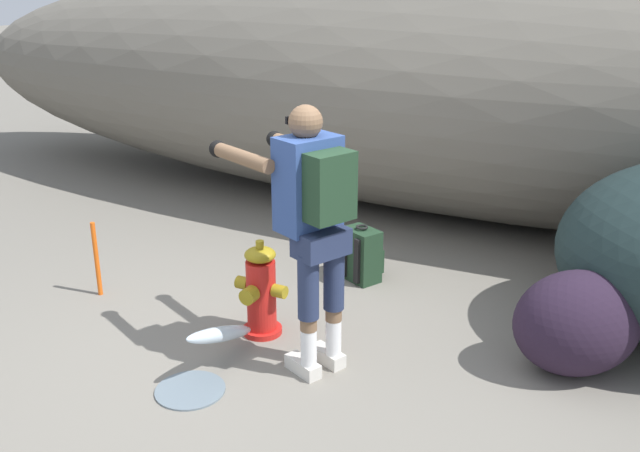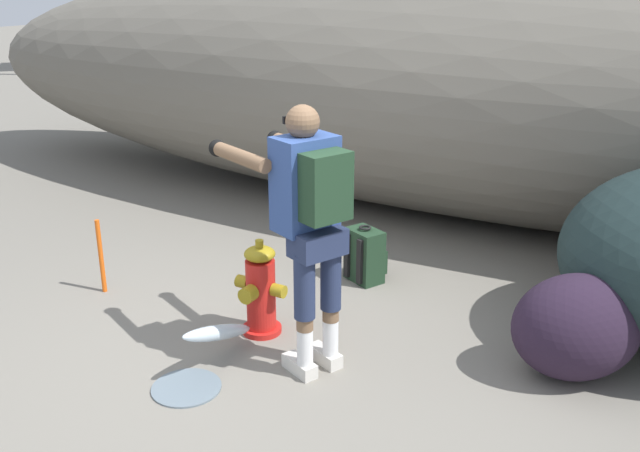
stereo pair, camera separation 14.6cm
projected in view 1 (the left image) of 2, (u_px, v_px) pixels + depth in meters
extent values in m
cube|color=slate|center=(258.00, 366.00, 4.49)|extent=(56.00, 56.00, 0.04)
ellipsoid|color=#666056|center=(448.00, 87.00, 7.14)|extent=(13.28, 3.20, 2.55)
cylinder|color=red|center=(262.00, 330.00, 4.86)|extent=(0.27, 0.27, 0.04)
cylinder|color=red|center=(261.00, 295.00, 4.77)|extent=(0.20, 0.20, 0.50)
ellipsoid|color=#9E8419|center=(260.00, 255.00, 4.66)|extent=(0.21, 0.21, 0.10)
cylinder|color=#9E8419|center=(260.00, 244.00, 4.64)|extent=(0.06, 0.06, 0.05)
cylinder|color=#9E8419|center=(243.00, 283.00, 4.81)|extent=(0.09, 0.09, 0.09)
cylinder|color=#9E8419|center=(280.00, 291.00, 4.68)|extent=(0.09, 0.09, 0.09)
cylinder|color=#9E8419|center=(249.00, 295.00, 4.62)|extent=(0.11, 0.09, 0.11)
ellipsoid|color=silver|center=(221.00, 334.00, 4.39)|extent=(0.10, 0.70, 0.35)
cylinder|color=slate|center=(190.00, 390.00, 4.18)|extent=(0.42, 0.42, 0.01)
cube|color=beige|center=(303.00, 366.00, 4.36)|extent=(0.28, 0.19, 0.09)
cylinder|color=white|center=(309.00, 347.00, 4.26)|extent=(0.10, 0.10, 0.24)
cylinder|color=brown|center=(309.00, 324.00, 4.21)|extent=(0.10, 0.10, 0.08)
cylinder|color=#232D4C|center=(308.00, 287.00, 4.12)|extent=(0.13, 0.13, 0.41)
cube|color=beige|center=(327.00, 356.00, 4.48)|extent=(0.28, 0.19, 0.09)
cylinder|color=white|center=(333.00, 337.00, 4.38)|extent=(0.10, 0.10, 0.24)
cylinder|color=brown|center=(334.00, 314.00, 4.33)|extent=(0.10, 0.10, 0.08)
cylinder|color=#232D4C|center=(334.00, 278.00, 4.24)|extent=(0.13, 0.13, 0.41)
cube|color=#232D4C|center=(321.00, 243.00, 4.09)|extent=(0.31, 0.37, 0.16)
cube|color=#2D4784|center=(308.00, 184.00, 4.07)|extent=(0.36, 0.43, 0.57)
cube|color=#1E3823|center=(330.00, 187.00, 3.91)|extent=(0.26, 0.32, 0.40)
sphere|color=brown|center=(306.00, 122.00, 3.96)|extent=(0.20, 0.20, 0.20)
cube|color=black|center=(297.00, 119.00, 4.02)|extent=(0.08, 0.15, 0.04)
cylinder|color=brown|center=(241.00, 157.00, 4.17)|extent=(0.57, 0.31, 0.09)
sphere|color=black|center=(218.00, 149.00, 4.36)|extent=(0.11, 0.11, 0.11)
cylinder|color=brown|center=(299.00, 146.00, 4.43)|extent=(0.57, 0.31, 0.09)
sphere|color=black|center=(274.00, 139.00, 4.62)|extent=(0.11, 0.11, 0.11)
cube|color=#1E3823|center=(361.00, 255.00, 5.63)|extent=(0.36, 0.31, 0.44)
cube|color=#1E3823|center=(373.00, 259.00, 5.73)|extent=(0.22, 0.14, 0.20)
torus|color=black|center=(362.00, 227.00, 5.55)|extent=(0.10, 0.10, 0.02)
cube|color=black|center=(344.00, 255.00, 5.63)|extent=(0.06, 0.05, 0.37)
cube|color=black|center=(357.00, 261.00, 5.51)|extent=(0.06, 0.05, 0.37)
ellipsoid|color=#271A2C|center=(577.00, 323.00, 4.29)|extent=(1.00, 0.96, 0.67)
cylinder|color=#47331E|center=(277.00, 66.00, 11.97)|extent=(0.23, 0.23, 1.74)
cylinder|color=#47331E|center=(550.00, 83.00, 12.20)|extent=(0.27, 0.27, 1.13)
cylinder|color=#E55914|center=(97.00, 259.00, 5.34)|extent=(0.04, 0.04, 0.60)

